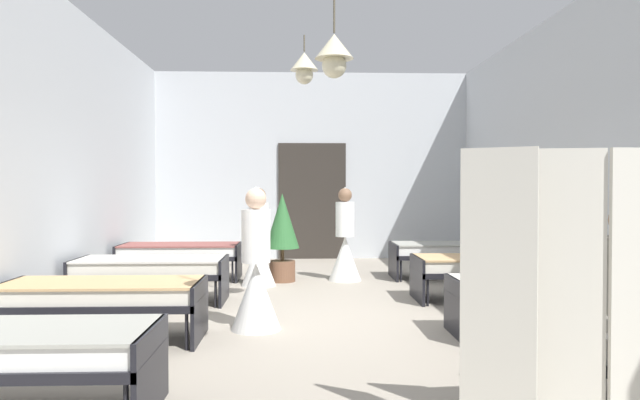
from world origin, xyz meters
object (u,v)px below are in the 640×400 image
at_px(bed_right_row_1, 549,292).
at_px(privacy_screen, 570,298).
at_px(bed_left_row_1, 102,296).
at_px(bed_left_row_3, 180,252).
at_px(patient_seated_primary, 626,281).
at_px(nurse_mid_aisle, 259,251).
at_px(bed_left_row_2, 151,269).
at_px(potted_plant, 282,230).
at_px(bed_right_row_2, 487,267).
at_px(bed_right_row_3, 450,251).
at_px(nurse_near_aisle, 345,247).
at_px(bed_left_row_0, 5,350).
at_px(nurse_far_aisle, 256,279).

bearing_deg(bed_right_row_1, privacy_screen, -111.14).
bearing_deg(bed_left_row_1, bed_left_row_3, 90.00).
bearing_deg(patient_seated_primary, nurse_mid_aisle, 117.98).
relative_size(bed_left_row_2, potted_plant, 1.37).
height_order(bed_right_row_2, patient_seated_primary, patient_seated_primary).
bearing_deg(potted_plant, patient_seated_primary, -66.71).
height_order(bed_right_row_3, nurse_near_aisle, nurse_near_aisle).
bearing_deg(bed_left_row_0, bed_left_row_1, 90.00).
relative_size(bed_left_row_1, bed_right_row_1, 1.00).
bearing_deg(bed_left_row_3, potted_plant, -8.60).
bearing_deg(nurse_near_aisle, privacy_screen, -33.54).
bearing_deg(nurse_mid_aisle, bed_right_row_2, -29.08).
xyz_separation_m(bed_left_row_3, bed_right_row_3, (4.37, 0.00, 0.00)).
bearing_deg(nurse_mid_aisle, bed_left_row_1, -119.18).
relative_size(bed_right_row_2, potted_plant, 1.37).
xyz_separation_m(bed_right_row_1, bed_left_row_2, (-4.37, 1.90, 0.00)).
bearing_deg(bed_left_row_0, nurse_near_aisle, 64.48).
distance_m(bed_right_row_3, nurse_near_aisle, 1.75).
distance_m(nurse_far_aisle, patient_seated_primary, 3.52).
relative_size(bed_left_row_2, nurse_far_aisle, 1.28).
xyz_separation_m(bed_right_row_2, privacy_screen, (-0.95, -4.36, 0.41)).
bearing_deg(nurse_mid_aisle, patient_seated_primary, -68.90).
distance_m(bed_left_row_2, bed_right_row_2, 4.37).
height_order(bed_left_row_0, nurse_far_aisle, nurse_far_aisle).
xyz_separation_m(bed_left_row_0, privacy_screen, (3.42, -0.56, 0.41)).
bearing_deg(bed_left_row_3, nurse_far_aisle, -66.97).
bearing_deg(bed_left_row_2, nurse_near_aisle, 33.07).
relative_size(nurse_far_aisle, privacy_screen, 0.87).
xyz_separation_m(bed_right_row_1, nurse_near_aisle, (-1.73, 3.61, 0.09)).
xyz_separation_m(nurse_mid_aisle, patient_seated_primary, (2.72, -5.13, 0.34)).
bearing_deg(nurse_far_aisle, nurse_mid_aisle, -88.06).
xyz_separation_m(nurse_near_aisle, nurse_far_aisle, (-1.19, -3.21, 0.00)).
relative_size(bed_right_row_1, bed_right_row_3, 1.00).
bearing_deg(bed_left_row_2, nurse_far_aisle, -46.06).
height_order(bed_left_row_0, bed_right_row_3, same).
bearing_deg(bed_right_row_1, nurse_near_aisle, 115.63).
bearing_deg(nurse_mid_aisle, bed_left_row_2, -142.78).
bearing_deg(bed_right_row_3, bed_left_row_2, -156.49).
bearing_deg(bed_left_row_2, patient_seated_primary, -43.95).
relative_size(bed_right_row_2, privacy_screen, 1.12).
bearing_deg(nurse_near_aisle, bed_right_row_2, 4.44).
bearing_deg(nurse_near_aisle, bed_left_row_1, -76.97).
bearing_deg(patient_seated_primary, bed_left_row_3, 124.83).
xyz_separation_m(nurse_near_aisle, potted_plant, (-0.99, -0.06, 0.29)).
bearing_deg(bed_left_row_1, bed_right_row_3, 41.03).
relative_size(bed_left_row_2, patient_seated_primary, 2.38).
bearing_deg(privacy_screen, bed_left_row_3, 130.85).
xyz_separation_m(bed_left_row_1, bed_right_row_2, (4.37, 1.90, 0.00)).
bearing_deg(privacy_screen, bed_left_row_1, 156.49).
height_order(bed_right_row_2, potted_plant, potted_plant).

